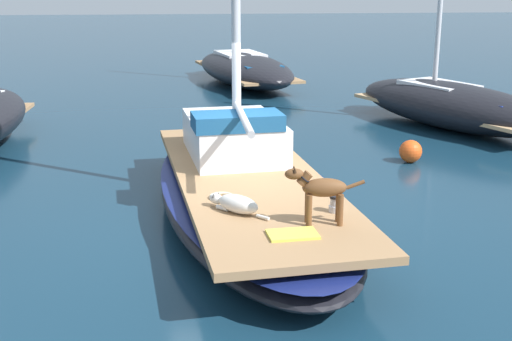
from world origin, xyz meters
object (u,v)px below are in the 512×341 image
(moored_boat_starboard_side, at_px, (451,104))
(moored_boat_far_astern, at_px, (245,68))
(deck_winch, at_px, (335,204))
(mooring_buoy, at_px, (411,151))
(dog_brown, at_px, (320,190))
(dog_white, at_px, (236,204))
(sailboat_main, at_px, (249,196))
(coiled_rope, at_px, (222,197))
(deck_towel, at_px, (293,234))

(moored_boat_starboard_side, distance_m, moored_boat_far_astern, 8.48)
(deck_winch, relative_size, moored_boat_starboard_side, 0.03)
(deck_winch, bearing_deg, mooring_buoy, 60.82)
(dog_brown, bearing_deg, moored_boat_far_astern, 87.89)
(dog_white, distance_m, moored_boat_far_astern, 14.82)
(sailboat_main, relative_size, moored_boat_far_astern, 1.04)
(coiled_rope, height_order, deck_towel, coiled_rope)
(coiled_rope, height_order, moored_boat_far_astern, moored_boat_far_astern)
(dog_white, height_order, coiled_rope, dog_white)
(dog_brown, relative_size, moored_boat_starboard_side, 0.15)
(dog_white, relative_size, deck_towel, 1.33)
(dog_white, distance_m, dog_brown, 1.12)
(dog_brown, bearing_deg, mooring_buoy, 60.35)
(deck_winch, height_order, deck_towel, deck_winch)
(mooring_buoy, bearing_deg, moored_boat_starboard_side, 56.42)
(dog_white, distance_m, coiled_rope, 0.58)
(dog_brown, bearing_deg, coiled_rope, 134.84)
(moored_boat_starboard_side, bearing_deg, mooring_buoy, -123.58)
(dog_brown, xyz_separation_m, deck_towel, (-0.37, -0.34, -0.41))
(sailboat_main, height_order, dog_white, dog_white)
(dog_brown, xyz_separation_m, deck_winch, (0.28, 0.40, -0.32))
(dog_brown, bearing_deg, deck_winch, 55.23)
(sailboat_main, distance_m, coiled_rope, 1.19)
(mooring_buoy, bearing_deg, dog_white, -130.45)
(dog_brown, distance_m, deck_towel, 0.65)
(sailboat_main, xyz_separation_m, coiled_rope, (-0.46, -1.05, 0.35))
(sailboat_main, xyz_separation_m, moored_boat_starboard_side, (5.43, 5.80, 0.22))
(moored_boat_starboard_side, relative_size, mooring_buoy, 14.15)
(deck_winch, bearing_deg, moored_boat_starboard_side, 59.01)
(dog_brown, relative_size, moored_boat_far_astern, 0.13)
(deck_winch, distance_m, mooring_buoy, 5.20)
(moored_boat_far_astern, distance_m, mooring_buoy, 10.60)
(deck_winch, bearing_deg, sailboat_main, 117.37)
(dog_brown, bearing_deg, moored_boat_starboard_side, 58.81)
(deck_towel, bearing_deg, coiled_rope, 116.44)
(sailboat_main, distance_m, dog_white, 1.69)
(deck_towel, bearing_deg, mooring_buoy, 58.86)
(coiled_rope, bearing_deg, moored_boat_starboard_side, 49.31)
(moored_boat_far_astern, height_order, mooring_buoy, moored_boat_far_astern)
(mooring_buoy, bearing_deg, coiled_rope, -135.41)
(moored_boat_far_astern, bearing_deg, mooring_buoy, -77.81)
(mooring_buoy, bearing_deg, sailboat_main, -140.91)
(sailboat_main, xyz_separation_m, deck_towel, (0.25, -2.47, 0.34))
(dog_white, bearing_deg, moored_boat_starboard_side, 52.20)
(deck_winch, relative_size, mooring_buoy, 0.48)
(dog_white, bearing_deg, moored_boat_far_astern, 84.18)
(sailboat_main, distance_m, mooring_buoy, 4.41)
(dog_brown, height_order, moored_boat_starboard_side, moored_boat_starboard_side)
(dog_white, relative_size, deck_winch, 3.54)
(moored_boat_far_astern, bearing_deg, deck_winch, -91.10)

